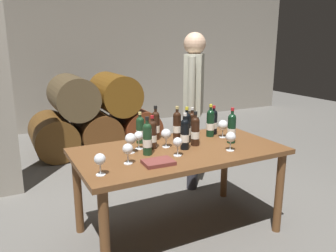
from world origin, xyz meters
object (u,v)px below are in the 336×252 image
(wine_bottle_9, at_px, (187,127))
(wine_bottle_10, at_px, (214,122))
(tasting_notebook, at_px, (158,162))
(wine_glass_2, at_px, (128,150))
(wine_bottle_1, at_px, (210,123))
(wine_glass_3, at_px, (223,125))
(wine_glass_0, at_px, (139,137))
(wine_bottle_6, at_px, (147,138))
(wine_bottle_0, at_px, (140,130))
(wine_glass_6, at_px, (231,137))
(wine_bottle_11, at_px, (232,128))
(wine_bottle_4, at_px, (156,125))
(wine_glass_7, at_px, (100,160))
(wine_bottle_8, at_px, (192,125))
(wine_bottle_3, at_px, (177,125))
(wine_bottle_5, at_px, (185,134))
(wine_bottle_2, at_px, (195,131))
(sommelier_presenting, at_px, (194,97))
(wine_glass_1, at_px, (166,134))
(wine_glass_5, at_px, (178,143))
(dining_table, at_px, (179,159))
(wine_bottle_7, at_px, (152,134))
(wine_glass_4, at_px, (131,139))

(wine_bottle_9, relative_size, wine_bottle_10, 1.15)
(tasting_notebook, bearing_deg, wine_glass_2, 152.94)
(wine_bottle_1, distance_m, wine_glass_3, 0.12)
(wine_glass_0, bearing_deg, wine_bottle_6, -87.01)
(wine_bottle_0, bearing_deg, wine_bottle_6, -102.87)
(wine_glass_6, bearing_deg, wine_bottle_6, 161.11)
(wine_glass_3, bearing_deg, wine_bottle_11, -100.44)
(wine_bottle_6, xyz_separation_m, wine_bottle_11, (0.78, -0.04, 0.00))
(wine_glass_6, bearing_deg, wine_glass_0, 149.74)
(wine_bottle_4, xyz_separation_m, wine_glass_2, (-0.45, -0.48, -0.02))
(wine_bottle_4, distance_m, wine_glass_7, 0.92)
(wine_bottle_8, height_order, wine_bottle_10, wine_bottle_8)
(wine_bottle_3, height_order, wine_bottle_5, wine_bottle_5)
(wine_bottle_2, distance_m, wine_glass_6, 0.31)
(tasting_notebook, bearing_deg, sommelier_presenting, 50.30)
(wine_glass_0, bearing_deg, wine_bottle_5, -27.07)
(wine_bottle_3, height_order, wine_glass_1, wine_bottle_3)
(wine_glass_0, bearing_deg, wine_bottle_3, 15.24)
(wine_bottle_11, bearing_deg, wine_glass_5, -170.92)
(wine_bottle_2, xyz_separation_m, wine_bottle_4, (-0.22, 0.32, 0.01))
(wine_bottle_8, relative_size, tasting_notebook, 1.29)
(wine_bottle_4, bearing_deg, wine_bottle_8, -20.61)
(dining_table, distance_m, wine_glass_3, 0.57)
(dining_table, height_order, wine_bottle_8, wine_bottle_8)
(wine_bottle_7, bearing_deg, wine_bottle_9, 4.50)
(wine_bottle_9, bearing_deg, wine_bottle_8, 39.54)
(wine_bottle_2, height_order, wine_bottle_8, wine_bottle_2)
(wine_bottle_9, relative_size, wine_glass_6, 2.01)
(wine_bottle_7, distance_m, wine_glass_1, 0.12)
(dining_table, relative_size, sommelier_presenting, 0.99)
(wine_bottle_3, distance_m, sommelier_presenting, 0.70)
(wine_glass_2, distance_m, wine_glass_4, 0.24)
(wine_glass_7, bearing_deg, wine_bottle_4, 41.16)
(wine_bottle_0, relative_size, wine_glass_2, 1.80)
(wine_bottle_5, xyz_separation_m, wine_glass_0, (-0.34, 0.17, -0.02))
(wine_bottle_0, xyz_separation_m, wine_bottle_1, (0.66, -0.10, 0.01))
(wine_glass_7, xyz_separation_m, tasting_notebook, (0.43, 0.01, -0.09))
(wine_bottle_5, height_order, wine_glass_5, wine_bottle_5)
(wine_bottle_6, relative_size, wine_glass_4, 1.87)
(dining_table, xyz_separation_m, wine_bottle_5, (0.04, -0.03, 0.22))
(wine_bottle_1, distance_m, wine_bottle_8, 0.18)
(wine_bottle_5, relative_size, wine_bottle_10, 1.11)
(wine_bottle_3, height_order, wine_bottle_11, wine_bottle_11)
(wine_bottle_7, bearing_deg, wine_bottle_5, -31.35)
(wine_bottle_8, xyz_separation_m, tasting_notebook, (-0.57, -0.47, -0.11))
(wine_bottle_0, height_order, wine_glass_4, wine_bottle_0)
(wine_bottle_4, height_order, wine_glass_3, wine_bottle_4)
(wine_glass_4, distance_m, wine_glass_7, 0.48)
(wine_bottle_4, height_order, wine_glass_5, wine_bottle_4)
(wine_bottle_3, relative_size, wine_bottle_7, 1.09)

